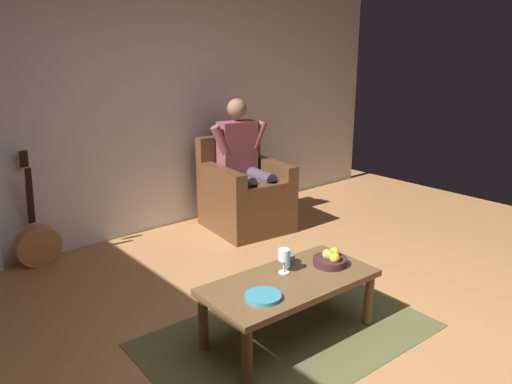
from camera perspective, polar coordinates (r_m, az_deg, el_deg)
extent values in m
plane|color=#AC7545|center=(3.06, 13.52, -19.12)|extent=(7.36, 7.36, 0.00)
cube|color=silver|center=(4.75, -14.51, 11.45)|extent=(6.53, 0.06, 2.78)
cube|color=brown|center=(3.25, 3.87, -16.28)|extent=(1.84, 1.21, 0.01)
cube|color=#52331C|center=(4.93, -1.14, -1.84)|extent=(0.80, 0.87, 0.43)
cube|color=#52331C|center=(4.80, -0.77, 0.98)|extent=(0.54, 0.72, 0.10)
cube|color=#52331C|center=(4.99, 1.67, 2.39)|extent=(0.22, 0.80, 0.24)
cube|color=#52331C|center=(4.69, -4.17, 1.44)|extent=(0.22, 0.80, 0.24)
cube|color=#52331C|center=(5.09, -3.18, 4.02)|extent=(0.71, 0.20, 0.48)
cube|color=brown|center=(4.92, -2.20, 5.15)|extent=(0.40, 0.22, 0.54)
sphere|color=brown|center=(4.85, -2.25, 9.73)|extent=(0.19, 0.19, 0.19)
cylinder|color=#3D353E|center=(4.85, 0.37, 1.90)|extent=(0.18, 0.46, 0.13)
cylinder|color=#3D353E|center=(4.75, 1.86, -1.91)|extent=(0.13, 0.13, 0.53)
cylinder|color=brown|center=(4.97, 0.28, 6.67)|extent=(0.21, 0.11, 0.29)
cylinder|color=#3D353E|center=(4.73, -1.96, 1.51)|extent=(0.18, 0.46, 0.13)
cylinder|color=#3D353E|center=(4.63, -0.48, -2.41)|extent=(0.13, 0.13, 0.53)
cylinder|color=brown|center=(4.74, -4.19, 6.15)|extent=(0.21, 0.11, 0.29)
cube|color=brown|center=(3.07, 4.01, -10.45)|extent=(1.12, 0.58, 0.04)
cylinder|color=brown|center=(3.35, 13.02, -12.16)|extent=(0.06, 0.06, 0.35)
cylinder|color=brown|center=(2.75, -1.06, -18.69)|extent=(0.06, 0.06, 0.35)
cylinder|color=brown|center=(3.61, 7.60, -9.73)|extent=(0.06, 0.06, 0.35)
cylinder|color=brown|center=(3.05, -6.17, -14.88)|extent=(0.06, 0.06, 0.35)
cylinder|color=#B57547|center=(4.47, -24.04, -5.75)|extent=(0.36, 0.15, 0.37)
cylinder|color=black|center=(4.41, -23.88, -5.71)|extent=(0.10, 0.02, 0.10)
cube|color=black|center=(4.40, -24.92, -0.37)|extent=(0.05, 0.10, 0.49)
cube|color=black|center=(4.37, -25.56, 3.55)|extent=(0.07, 0.05, 0.14)
cylinder|color=silver|center=(3.13, 3.26, -9.33)|extent=(0.07, 0.07, 0.01)
cylinder|color=silver|center=(3.12, 3.27, -8.61)|extent=(0.01, 0.01, 0.08)
cylinder|color=silver|center=(3.08, 3.30, -7.32)|extent=(0.08, 0.08, 0.07)
cylinder|color=#590C19|center=(3.09, 3.29, -7.66)|extent=(0.07, 0.07, 0.03)
cylinder|color=#391F21|center=(3.26, 8.63, -8.02)|extent=(0.22, 0.22, 0.05)
sphere|color=olive|center=(3.24, 8.60, -7.30)|extent=(0.07, 0.07, 0.07)
sphere|color=gold|center=(3.20, 9.18, -7.61)|extent=(0.07, 0.07, 0.07)
sphere|color=gold|center=(3.28, 9.13, -7.00)|extent=(0.07, 0.07, 0.07)
sphere|color=gold|center=(3.25, 8.35, -7.21)|extent=(0.07, 0.07, 0.07)
cylinder|color=teal|center=(2.83, 0.83, -12.09)|extent=(0.21, 0.21, 0.02)
cylinder|color=#456D85|center=(3.24, 3.75, -7.82)|extent=(0.09, 0.09, 0.07)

